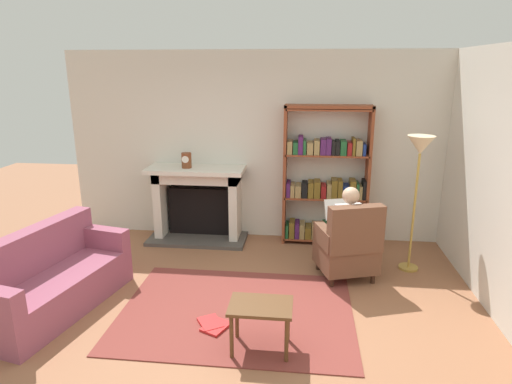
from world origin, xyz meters
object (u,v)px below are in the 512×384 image
object	(u,v)px
armchair_reading	(348,246)
seated_reader	(345,227)
sofa_floral	(51,281)
fireplace	(198,201)
side_table	(261,312)
bookshelf	(326,181)
mantel_clock	(186,160)
floor_lamp	(419,157)

from	to	relation	value
armchair_reading	seated_reader	distance (m)	0.23
seated_reader	sofa_floral	distance (m)	3.33
fireplace	seated_reader	distance (m)	2.28
fireplace	armchair_reading	bearing A→B (deg)	-28.03
side_table	fireplace	bearing A→B (deg)	114.49
bookshelf	seated_reader	world-z (taller)	bookshelf
mantel_clock	seated_reader	world-z (taller)	mantel_clock
side_table	floor_lamp	bearing A→B (deg)	47.75
floor_lamp	sofa_floral	bearing A→B (deg)	-160.46
seated_reader	floor_lamp	distance (m)	1.19
armchair_reading	sofa_floral	xyz separation A→B (m)	(-3.14, -1.04, -0.10)
sofa_floral	side_table	bearing A→B (deg)	-89.61
fireplace	mantel_clock	distance (m)	0.64
fireplace	seated_reader	xyz separation A→B (m)	(2.05, -1.00, 0.04)
bookshelf	sofa_floral	world-z (taller)	bookshelf
bookshelf	side_table	world-z (taller)	bookshelf
seated_reader	side_table	distance (m)	1.84
mantel_clock	seated_reader	bearing A→B (deg)	-22.47
armchair_reading	seated_reader	xyz separation A→B (m)	(-0.04, 0.11, 0.20)
armchair_reading	seated_reader	bearing A→B (deg)	-90.00
side_table	floor_lamp	xyz separation A→B (m)	(1.69, 1.86, 1.05)
bookshelf	armchair_reading	bearing A→B (deg)	-77.97
sofa_floral	armchair_reading	bearing A→B (deg)	-59.67
armchair_reading	floor_lamp	size ratio (longest dim) A/B	0.57
mantel_clock	floor_lamp	size ratio (longest dim) A/B	0.13
armchair_reading	floor_lamp	bearing A→B (deg)	-173.45
seated_reader	sofa_floral	bearing A→B (deg)	2.52
mantel_clock	floor_lamp	xyz separation A→B (m)	(3.01, -0.65, 0.24)
mantel_clock	bookshelf	xyz separation A→B (m)	(1.96, 0.14, -0.28)
bookshelf	floor_lamp	size ratio (longest dim) A/B	1.17
mantel_clock	armchair_reading	world-z (taller)	mantel_clock
mantel_clock	floor_lamp	world-z (taller)	floor_lamp
armchair_reading	sofa_floral	size ratio (longest dim) A/B	0.54
bookshelf	mantel_clock	bearing A→B (deg)	-176.05
seated_reader	mantel_clock	bearing A→B (deg)	-40.24
seated_reader	floor_lamp	bearing A→B (deg)	178.88
armchair_reading	side_table	world-z (taller)	armchair_reading
bookshelf	armchair_reading	distance (m)	1.27
armchair_reading	side_table	xyz separation A→B (m)	(-0.89, -1.50, -0.04)
fireplace	sofa_floral	bearing A→B (deg)	-116.32
side_table	armchair_reading	bearing A→B (deg)	59.29
fireplace	mantel_clock	bearing A→B (deg)	-140.44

